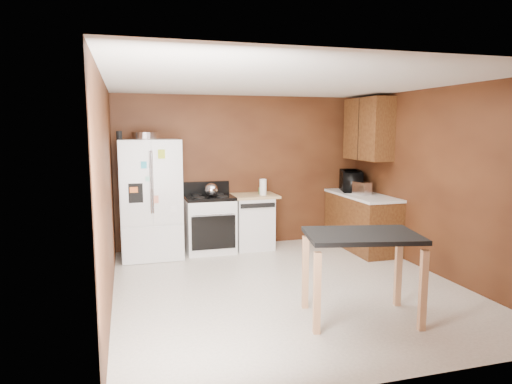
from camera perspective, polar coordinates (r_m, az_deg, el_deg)
name	(u,v)px	position (r m, az deg, el deg)	size (l,w,h in m)	color
floor	(288,287)	(5.82, 4.04, -11.74)	(4.50, 4.50, 0.00)	silver
ceiling	(290,82)	(5.51, 4.30, 13.54)	(4.50, 4.50, 0.00)	white
wall_back	(243,171)	(7.67, -1.61, 2.62)	(4.20, 4.20, 0.00)	#572E17
wall_front	(393,225)	(3.53, 16.81, -3.98)	(4.20, 4.20, 0.00)	#572E17
wall_left	(107,194)	(5.20, -18.11, -0.29)	(4.50, 4.50, 0.00)	#572E17
wall_right	(437,182)	(6.55, 21.70, 1.15)	(4.50, 4.50, 0.00)	#572E17
roasting_pan	(146,136)	(7.08, -13.60, 6.85)	(0.42, 0.42, 0.11)	silver
pen_cup	(119,135)	(6.88, -16.74, 6.79)	(0.08, 0.08, 0.13)	black
kettle	(211,190)	(7.20, -5.61, 0.28)	(0.21, 0.21, 0.21)	silver
paper_towel	(263,187)	(7.38, 0.88, 0.62)	(0.11, 0.11, 0.26)	white
green_canister	(262,190)	(7.56, 0.70, 0.19)	(0.09, 0.09, 0.10)	#43B055
toaster	(362,188)	(7.58, 13.12, 0.46)	(0.17, 0.28, 0.20)	silver
microwave	(351,182)	(7.96, 11.78, 1.28)	(0.58, 0.40, 0.32)	black
refrigerator	(151,199)	(7.10, -13.02, -0.85)	(0.90, 0.80, 1.80)	white
gas_range	(210,223)	(7.34, -5.81, -3.89)	(0.76, 0.68, 1.10)	white
dishwasher	(253,221)	(7.52, -0.42, -3.63)	(0.78, 0.63, 0.89)	white
right_cabinets	(363,193)	(7.68, 13.28, -0.16)	(0.63, 1.58, 2.45)	brown
island	(362,247)	(4.80, 13.09, -6.75)	(1.26, 0.97, 0.91)	black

